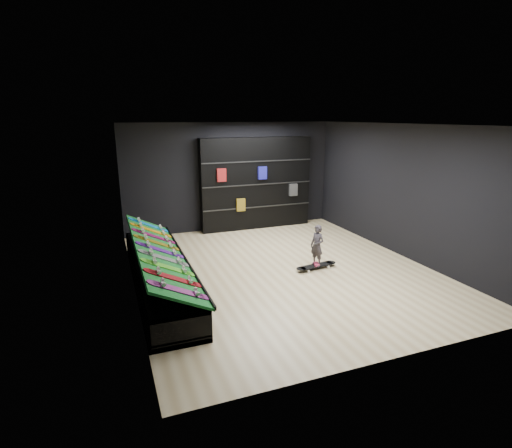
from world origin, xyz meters
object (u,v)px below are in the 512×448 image
object	(u,v)px
back_shelving	(256,183)
floor_skateboard	(316,267)
display_rack	(159,275)
child	(317,253)

from	to	relation	value
back_shelving	floor_skateboard	bearing A→B (deg)	-89.72
back_shelving	floor_skateboard	world-z (taller)	back_shelving
display_rack	back_shelving	size ratio (longest dim) A/B	1.39
floor_skateboard	child	size ratio (longest dim) A/B	1.86
display_rack	back_shelving	world-z (taller)	back_shelving
floor_skateboard	child	world-z (taller)	child
child	back_shelving	bearing A→B (deg)	160.34
display_rack	child	world-z (taller)	child
back_shelving	child	xyz separation A→B (m)	(0.02, -3.57, -0.94)
back_shelving	child	bearing A→B (deg)	-89.72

